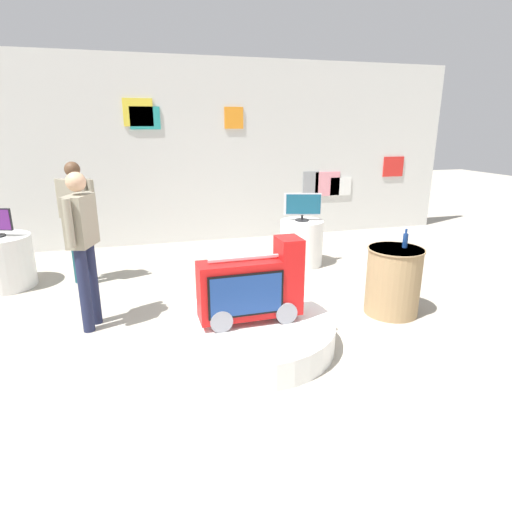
{
  "coord_description": "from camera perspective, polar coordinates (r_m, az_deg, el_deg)",
  "views": [
    {
      "loc": [
        -1.21,
        -3.54,
        2.13
      ],
      "look_at": [
        0.02,
        0.86,
        0.73
      ],
      "focal_mm": 29.82,
      "sensor_mm": 36.0,
      "label": 1
    }
  ],
  "objects": [
    {
      "name": "side_table_round",
      "position": [
        5.21,
        17.93,
        -3.15
      ],
      "size": [
        0.64,
        0.64,
        0.79
      ],
      "color": "#9E7F56",
      "rests_on": "ground"
    },
    {
      "name": "novelty_firetruck_tv",
      "position": [
        4.16,
        -0.51,
        -4.51
      ],
      "size": [
        1.02,
        0.36,
        0.83
      ],
      "color": "gray",
      "rests_on": "main_display_pedestal"
    },
    {
      "name": "bottle_on_side_table",
      "position": [
        5.14,
        19.4,
        2.03
      ],
      "size": [
        0.06,
        0.06,
        0.22
      ],
      "color": "navy",
      "rests_on": "side_table_round"
    },
    {
      "name": "shopper_browsing_near_truck",
      "position": [
        6.26,
        -22.8,
        5.22
      ],
      "size": [
        0.51,
        0.35,
        1.69
      ],
      "color": "#194751",
      "rests_on": "ground"
    },
    {
      "name": "shopper_browsing_rear",
      "position": [
        4.77,
        -22.21,
        2.06
      ],
      "size": [
        0.31,
        0.53,
        1.69
      ],
      "color": "#1E233F",
      "rests_on": "ground"
    },
    {
      "name": "back_wall_display",
      "position": [
        8.1,
        -7.2,
        13.52
      ],
      "size": [
        10.0,
        0.13,
        3.3
      ],
      "color": "silver",
      "rests_on": "ground"
    },
    {
      "name": "display_pedestal_center_rear",
      "position": [
        6.78,
        6.09,
        1.79
      ],
      "size": [
        0.67,
        0.67,
        0.71
      ],
      "primitive_type": "cylinder",
      "color": "white",
      "rests_on": "ground"
    },
    {
      "name": "ground_plane",
      "position": [
        4.3,
        2.88,
        -12.6
      ],
      "size": [
        30.0,
        30.0,
        0.0
      ],
      "primitive_type": "plane",
      "color": "#A8A091"
    },
    {
      "name": "main_display_pedestal",
      "position": [
        4.35,
        -0.77,
        -10.25
      ],
      "size": [
        1.69,
        1.69,
        0.26
      ],
      "primitive_type": "cylinder",
      "color": "white",
      "rests_on": "ground"
    },
    {
      "name": "display_pedestal_left_rear",
      "position": [
        6.74,
        -31.03,
        -0.69
      ],
      "size": [
        0.83,
        0.83,
        0.71
      ],
      "primitive_type": "cylinder",
      "color": "white",
      "rests_on": "ground"
    },
    {
      "name": "tv_on_center_rear",
      "position": [
        6.64,
        6.28,
        6.73
      ],
      "size": [
        0.56,
        0.21,
        0.43
      ],
      "color": "black",
      "rests_on": "display_pedestal_center_rear"
    }
  ]
}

